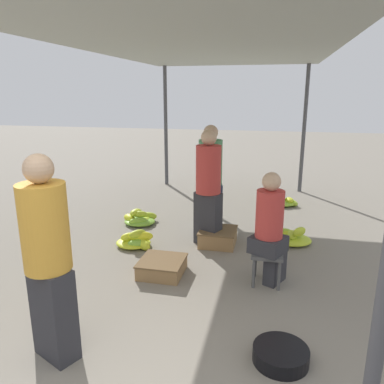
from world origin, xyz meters
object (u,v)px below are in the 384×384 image
at_px(crate_near, 218,237).
at_px(banana_pile_left_0, 135,241).
at_px(stool, 267,258).
at_px(crate_mid, 162,267).
at_px(vendor_seated, 270,228).
at_px(banana_pile_left_1, 140,219).
at_px(shopper_walking_far, 208,186).
at_px(banana_pile_right_1, 282,201).
at_px(vendor_foreground, 48,258).
at_px(basin_black, 281,355).
at_px(banana_pile_right_0, 289,237).
at_px(shopper_walking_mid, 210,178).

bearing_deg(crate_near, banana_pile_left_0, -163.64).
relative_size(stool, crate_mid, 0.74).
relative_size(vendor_seated, banana_pile_left_1, 2.20).
height_order(banana_pile_left_1, shopper_walking_far, shopper_walking_far).
bearing_deg(banana_pile_right_1, stool, -93.57).
xyz_separation_m(vendor_foreground, banana_pile_left_0, (-0.19, 2.25, -0.78)).
bearing_deg(banana_pile_left_1, basin_black, -51.52).
relative_size(banana_pile_right_0, crate_near, 1.16).
relative_size(basin_black, crate_near, 0.88).
xyz_separation_m(banana_pile_right_0, crate_near, (-0.99, -0.31, 0.04)).
bearing_deg(banana_pile_left_0, basin_black, -44.33).
bearing_deg(crate_mid, basin_black, -41.95).
distance_m(stool, crate_near, 1.22).
xyz_separation_m(stool, basin_black, (0.16, -1.28, -0.25)).
xyz_separation_m(vendor_foreground, banana_pile_left_1, (-0.46, 3.15, -0.79)).
distance_m(vendor_seated, basin_black, 1.42).
distance_m(banana_pile_left_0, crate_mid, 0.93).
distance_m(crate_near, shopper_walking_mid, 0.88).
bearing_deg(vendor_seated, crate_near, 126.54).
relative_size(stool, shopper_walking_mid, 0.23).
distance_m(banana_pile_left_0, banana_pile_right_0, 2.20).
height_order(vendor_seated, shopper_walking_far, shopper_walking_far).
bearing_deg(crate_near, basin_black, -69.12).
xyz_separation_m(vendor_seated, basin_black, (0.14, -1.28, -0.60)).
relative_size(vendor_seated, shopper_walking_mid, 0.78).
relative_size(vendor_seated, crate_near, 2.52).
distance_m(vendor_seated, crate_near, 1.33).
bearing_deg(vendor_foreground, shopper_walking_far, 73.27).
distance_m(banana_pile_right_0, shopper_walking_mid, 1.43).
bearing_deg(vendor_seated, shopper_walking_mid, 123.03).
bearing_deg(stool, basin_black, -83.02).
distance_m(banana_pile_left_1, crate_near, 1.50).
bearing_deg(banana_pile_right_1, shopper_walking_far, -115.59).
height_order(vendor_seated, banana_pile_right_0, vendor_seated).
bearing_deg(crate_mid, banana_pile_right_0, 41.73).
height_order(basin_black, banana_pile_left_0, banana_pile_left_0).
height_order(basin_black, shopper_walking_far, shopper_walking_far).
distance_m(vendor_seated, banana_pile_left_0, 2.03).
xyz_separation_m(vendor_seated, banana_pile_left_1, (-2.11, 1.54, -0.58)).
relative_size(banana_pile_left_0, crate_mid, 1.10).
height_order(vendor_foreground, vendor_seated, vendor_foreground).
relative_size(vendor_seated, shopper_walking_far, 0.79).
relative_size(banana_pile_right_1, shopper_walking_mid, 0.39).
bearing_deg(shopper_walking_mid, shopper_walking_far, -83.33).
height_order(stool, basin_black, stool).
xyz_separation_m(crate_mid, shopper_walking_far, (0.36, 1.03, 0.75)).
relative_size(banana_pile_left_1, shopper_walking_mid, 0.36).
bearing_deg(vendor_foreground, crate_mid, 75.07).
bearing_deg(basin_black, crate_mid, 138.05).
xyz_separation_m(banana_pile_left_1, banana_pile_right_0, (2.37, -0.26, -0.01)).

